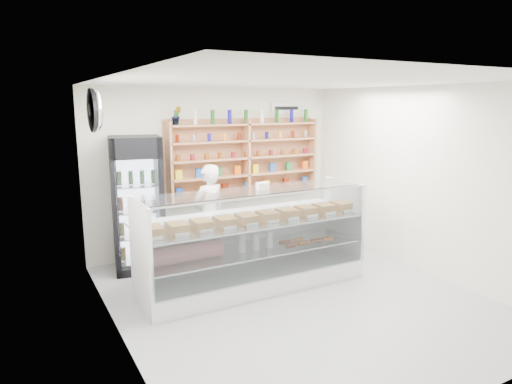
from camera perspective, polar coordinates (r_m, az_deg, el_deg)
room at (r=5.81m, az=5.09°, el=-0.28°), size 5.00×5.00×5.00m
display_counter at (r=6.45m, az=-0.33°, el=-8.53°), size 3.19×0.95×1.39m
shop_worker at (r=7.23m, az=-5.90°, el=-2.88°), size 0.68×0.55×1.61m
drinks_cooler at (r=7.16m, az=-14.58°, el=-1.45°), size 0.85×0.84×2.06m
wall_shelving at (r=8.02m, az=-1.24°, el=4.28°), size 2.84×0.28×1.33m
potted_plant at (r=7.47m, az=-9.91°, el=9.39°), size 0.18×0.15×0.30m
security_mirror at (r=6.01m, az=-19.36°, el=9.61°), size 0.15×0.50×0.50m
wall_sign at (r=8.53m, az=3.78°, el=10.42°), size 0.62×0.03×0.20m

